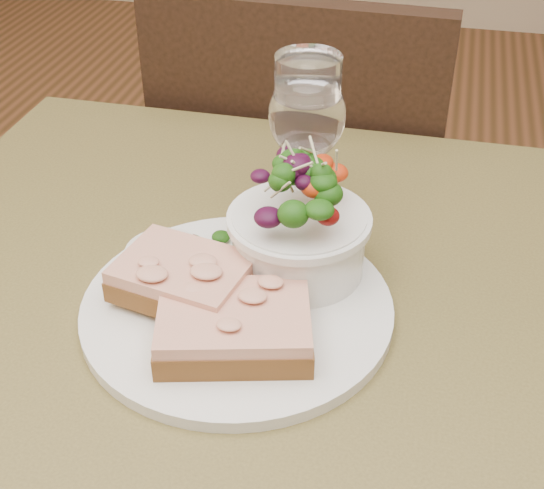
% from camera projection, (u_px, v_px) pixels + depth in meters
% --- Properties ---
extents(cafe_table, '(0.80, 0.80, 0.75)m').
position_uv_depth(cafe_table, '(249.00, 399.00, 0.74)').
color(cafe_table, '#4E4421').
rests_on(cafe_table, ground).
extents(chair_far, '(0.43, 0.43, 0.90)m').
position_uv_depth(chair_far, '(309.00, 291.00, 1.44)').
color(chair_far, black).
rests_on(chair_far, ground).
extents(dinner_plate, '(0.28, 0.28, 0.01)m').
position_uv_depth(dinner_plate, '(237.00, 308.00, 0.69)').
color(dinner_plate, white).
rests_on(dinner_plate, cafe_table).
extents(sandwich_front, '(0.15, 0.12, 0.03)m').
position_uv_depth(sandwich_front, '(234.00, 326.00, 0.64)').
color(sandwich_front, '#4F3515').
rests_on(sandwich_front, dinner_plate).
extents(sandwich_back, '(0.13, 0.11, 0.03)m').
position_uv_depth(sandwich_back, '(184.00, 277.00, 0.68)').
color(sandwich_back, '#4F3515').
rests_on(sandwich_back, dinner_plate).
extents(ramekin, '(0.06, 0.06, 0.04)m').
position_uv_depth(ramekin, '(164.00, 263.00, 0.70)').
color(ramekin, beige).
rests_on(ramekin, dinner_plate).
extents(salad_bowl, '(0.12, 0.12, 0.13)m').
position_uv_depth(salad_bowl, '(299.00, 217.00, 0.69)').
color(salad_bowl, white).
rests_on(salad_bowl, dinner_plate).
extents(garnish, '(0.05, 0.04, 0.02)m').
position_uv_depth(garnish, '(202.00, 245.00, 0.75)').
color(garnish, '#0C3309').
rests_on(garnish, dinner_plate).
extents(wine_glass, '(0.08, 0.08, 0.18)m').
position_uv_depth(wine_glass, '(307.00, 120.00, 0.74)').
color(wine_glass, white).
rests_on(wine_glass, cafe_table).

